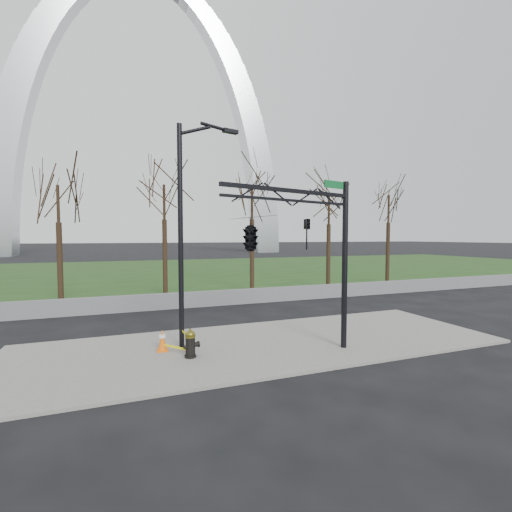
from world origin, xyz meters
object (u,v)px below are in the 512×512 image
object	(u,v)px
traffic_cone	(162,340)
traffic_signal_mast	(272,234)
fire_hydrant	(191,344)
street_light	(187,219)

from	to	relation	value
traffic_cone	traffic_signal_mast	bearing A→B (deg)	-41.08
fire_hydrant	traffic_signal_mast	distance (m)	4.53
fire_hydrant	traffic_cone	size ratio (longest dim) A/B	1.28
fire_hydrant	traffic_signal_mast	size ratio (longest dim) A/B	0.16
street_light	traffic_signal_mast	xyz separation A→B (m)	(2.09, -2.83, -0.55)
fire_hydrant	street_light	xyz separation A→B (m)	(0.10, 1.18, 4.16)
street_light	traffic_signal_mast	world-z (taller)	street_light
fire_hydrant	traffic_signal_mast	bearing A→B (deg)	-46.58
fire_hydrant	traffic_cone	distance (m)	1.28
street_light	traffic_cone	bearing A→B (deg)	-179.04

